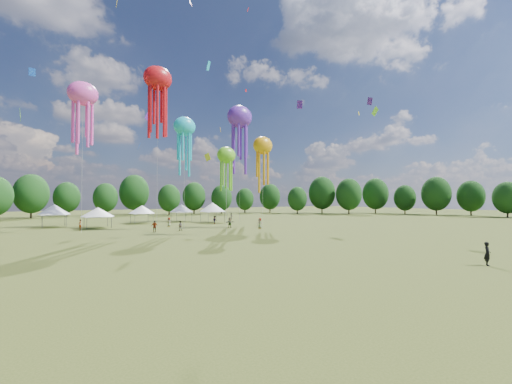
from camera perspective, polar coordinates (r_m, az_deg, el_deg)
ground at (r=26.04m, az=25.60°, el=-12.82°), size 300.00×300.00×0.00m
observer_main at (r=31.56m, az=36.01°, el=-8.92°), size 0.81×0.73×1.87m
spectator_near at (r=54.34m, az=-13.40°, el=-5.90°), size 0.96×0.87×1.61m
spectators_far at (r=61.64m, az=-9.01°, el=-5.29°), size 35.78×25.19×1.87m
festival_tents at (r=70.53m, az=-19.36°, el=-2.90°), size 35.14×12.24×4.43m
show_kites at (r=65.04m, az=-9.94°, el=12.02°), size 38.14×24.77×30.10m
small_kites at (r=63.65m, az=-15.73°, el=23.12°), size 70.00×61.60×46.34m
treeline at (r=77.46m, az=-20.85°, el=-0.19°), size 201.57×95.24×13.43m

